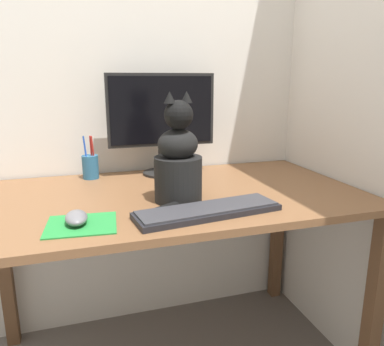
{
  "coord_description": "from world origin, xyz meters",
  "views": [
    {
      "loc": [
        -0.31,
        -1.26,
        1.13
      ],
      "look_at": [
        0.02,
        -0.17,
        0.85
      ],
      "focal_mm": 35.0,
      "sensor_mm": 36.0,
      "label": 1
    }
  ],
  "objects": [
    {
      "name": "wall_back",
      "position": [
        0.0,
        0.41,
        1.25
      ],
      "size": [
        7.0,
        0.04,
        2.5
      ],
      "color": "silver",
      "rests_on": "ground_plane"
    },
    {
      "name": "cat",
      "position": [
        -0.0,
        -0.09,
        0.87
      ],
      "size": [
        0.22,
        0.23,
        0.36
      ],
      "rotation": [
        0.0,
        0.0,
        0.16
      ],
      "color": "black",
      "rests_on": "desk"
    },
    {
      "name": "keyboard",
      "position": [
        0.05,
        -0.25,
        0.74
      ],
      "size": [
        0.47,
        0.19,
        0.02
      ],
      "rotation": [
        0.0,
        0.0,
        0.13
      ],
      "color": "black",
      "rests_on": "desk"
    },
    {
      "name": "monitor",
      "position": [
        0.03,
        0.28,
        0.97
      ],
      "size": [
        0.45,
        0.17,
        0.42
      ],
      "color": "black",
      "rests_on": "desk"
    },
    {
      "name": "pen_cup",
      "position": [
        -0.27,
        0.3,
        0.78
      ],
      "size": [
        0.07,
        0.07,
        0.18
      ],
      "color": "#286089",
      "rests_on": "desk"
    },
    {
      "name": "wall_side_right",
      "position": [
        0.71,
        0.0,
        1.25
      ],
      "size": [
        0.04,
        7.0,
        2.5
      ],
      "rotation": [
        0.0,
        0.0,
        1.57
      ],
      "color": "silver",
      "rests_on": "ground_plane"
    },
    {
      "name": "computer_mouse_left",
      "position": [
        -0.33,
        -0.22,
        0.75
      ],
      "size": [
        0.06,
        0.1,
        0.03
      ],
      "color": "slate",
      "rests_on": "mousepad_left"
    },
    {
      "name": "desk",
      "position": [
        0.0,
        0.0,
        0.64
      ],
      "size": [
        1.37,
        0.76,
        0.73
      ],
      "color": "brown",
      "rests_on": "ground_plane"
    },
    {
      "name": "mousepad_left",
      "position": [
        -0.32,
        -0.22,
        0.73
      ],
      "size": [
        0.21,
        0.19,
        0.0
      ],
      "rotation": [
        0.0,
        0.0,
        -0.09
      ],
      "color": "#238438",
      "rests_on": "desk"
    }
  ]
}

